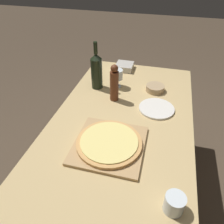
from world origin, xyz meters
TOP-DOWN VIEW (x-y plane):
  - ground_plane at (0.00, 0.00)m, footprint 12.00×12.00m
  - dining_table at (0.00, 0.00)m, footprint 0.87×1.60m
  - cutting_board at (-0.02, -0.25)m, footprint 0.38×0.38m
  - pizza at (-0.02, -0.25)m, footprint 0.36×0.36m
  - wine_bottle at (-0.27, 0.33)m, footprint 0.08×0.08m
  - pepper_mill at (-0.10, 0.20)m, footprint 0.06×0.06m
  - wine_glass at (-0.13, 0.38)m, footprint 0.09×0.09m
  - small_bowl at (0.17, 0.39)m, footprint 0.14×0.14m
  - drinking_tumbler at (0.33, -0.53)m, footprint 0.09×0.09m
  - dinner_plate at (0.20, 0.16)m, footprint 0.24×0.24m
  - food_container at (-0.13, 0.69)m, footprint 0.15×0.15m

SIDE VIEW (x-z plane):
  - ground_plane at x=0.00m, z-range 0.00..0.00m
  - dining_table at x=0.00m, z-range 0.29..1.07m
  - dinner_plate at x=0.20m, z-range 0.77..0.79m
  - cutting_board at x=-0.02m, z-range 0.77..0.79m
  - small_bowl at x=0.17m, z-range 0.77..0.82m
  - food_container at x=-0.13m, z-range 0.77..0.83m
  - pizza at x=-0.02m, z-range 0.79..0.82m
  - drinking_tumbler at x=0.33m, z-range 0.77..0.86m
  - wine_glass at x=-0.13m, z-range 0.80..0.95m
  - pepper_mill at x=-0.10m, z-range 0.77..1.04m
  - wine_bottle at x=-0.27m, z-range 0.74..1.09m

